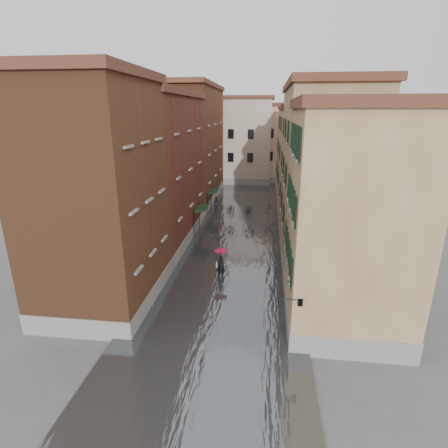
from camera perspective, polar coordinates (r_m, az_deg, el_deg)
The scene contains 16 objects.
ground at distance 23.61m, azimuth -0.16°, elevation -10.83°, with size 120.00×120.00×0.00m, color #565659.
floodwater at distance 35.46m, azimuth 2.45°, elevation -0.53°, with size 10.00×60.00×0.20m, color #484C50.
building_left_near at distance 21.41m, azimuth -19.86°, elevation 3.72°, with size 6.00×8.00×13.00m, color brown.
building_left_mid at distance 31.45m, azimuth -10.96°, elevation 8.31°, with size 6.00×14.00×12.50m, color brown.
building_left_far at distance 45.74m, azimuth -5.26°, elevation 12.48°, with size 6.00×16.00×14.00m, color brown.
building_right_near at distance 19.85m, azimuth 19.54°, elevation 0.43°, with size 6.00×8.00×11.50m, color olive.
building_right_mid at distance 30.24m, azimuth 15.46°, elevation 8.09°, with size 6.00×14.00×13.00m, color tan.
building_right_far at distance 45.08m, azimuth 12.78°, elevation 10.44°, with size 6.00×16.00×11.50m, color olive.
building_end_cream at distance 58.97m, azimuth 1.58°, elevation 13.31°, with size 12.00×9.00×13.00m, color #B4A28F.
building_end_pink at distance 60.84m, azimuth 10.44°, elevation 12.70°, with size 10.00×9.00×12.00m, color #CBA28F.
awning_near at distance 33.34m, azimuth -3.77°, elevation 2.47°, with size 1.09×2.71×2.80m.
awning_far at distance 40.57m, azimuth -1.79°, elevation 5.34°, with size 1.09×2.95×2.80m.
wall_lantern at distance 16.86m, azimuth 12.27°, elevation -12.31°, with size 0.71×0.22×0.35m.
window_planters at distance 21.33m, azimuth 10.65°, elevation -4.00°, with size 0.59×8.69×0.84m.
pedestrian_main at distance 24.84m, azimuth -0.56°, elevation -6.14°, with size 0.90×0.90×2.06m.
pedestrian_far at distance 41.95m, azimuth -1.21°, elevation 3.43°, with size 0.78×0.61×1.60m, color black.
Camera 1 is at (2.58, -20.50, 11.42)m, focal length 28.00 mm.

